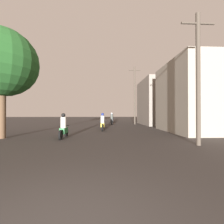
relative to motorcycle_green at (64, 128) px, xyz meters
name	(u,v)px	position (x,y,z in m)	size (l,w,h in m)	color
motorcycle_green	(64,128)	(0.00, 0.00, 0.00)	(0.60, 1.82, 1.51)	black
motorcycle_yellow	(102,123)	(2.30, 3.86, 0.01)	(0.60, 1.92, 1.52)	black
motorcycle_silver	(103,122)	(2.29, 6.38, 0.01)	(0.60, 2.09, 1.53)	black
motorcycle_black	(112,120)	(3.42, 10.69, 0.04)	(0.60, 1.89, 1.59)	black
motorcycle_orange	(112,119)	(3.65, 15.16, 0.03)	(0.60, 2.15, 1.58)	black
motorcycle_blue	(112,118)	(3.83, 17.52, 0.03)	(0.60, 2.07, 1.57)	black
building_right_near	(195,97)	(9.79, 2.55, 2.19)	(4.48, 5.84, 5.59)	gray
building_right_far	(161,102)	(10.10, 10.51, 2.34)	(5.29, 6.38, 5.89)	gray
utility_pole_near	(198,76)	(6.88, -2.39, 2.67)	(1.60, 0.20, 6.24)	#4C4238
utility_pole_far	(135,94)	(6.55, 10.87, 3.47)	(1.60, 0.20, 7.82)	#4C4238
street_tree	(3,63)	(-3.62, 0.04, 3.92)	(4.03, 4.03, 6.56)	brown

